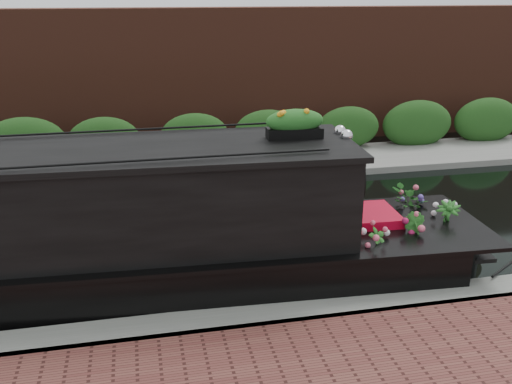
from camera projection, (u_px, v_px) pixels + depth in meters
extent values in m
plane|color=black|center=(222.00, 235.00, 11.04)|extent=(80.00, 80.00, 0.00)
cube|color=gray|center=(258.00, 329.00, 8.01)|extent=(40.00, 0.60, 0.50)
cube|color=gray|center=(197.00, 171.00, 14.91)|extent=(40.00, 2.40, 0.34)
cube|color=#1E4717|center=(194.00, 162.00, 15.74)|extent=(40.00, 1.10, 2.80)
cube|color=#4F271A|center=(186.00, 143.00, 17.67)|extent=(40.00, 1.00, 8.00)
cube|color=black|center=(12.00, 208.00, 8.21)|extent=(9.99, 2.36, 1.45)
cube|color=black|center=(4.00, 156.00, 7.95)|extent=(10.16, 2.53, 0.09)
cube|color=red|center=(340.00, 184.00, 9.19)|extent=(0.16, 1.89, 1.45)
cube|color=black|center=(267.00, 207.00, 8.00)|extent=(0.97, 0.08, 0.59)
cube|color=red|center=(369.00, 226.00, 9.57)|extent=(0.91, 1.01, 0.54)
sphere|color=white|center=(347.00, 136.00, 8.77)|extent=(0.19, 0.19, 0.19)
sphere|color=white|center=(340.00, 131.00, 9.05)|extent=(0.19, 0.19, 0.19)
cube|color=black|center=(294.00, 133.00, 8.74)|extent=(0.87, 0.33, 0.16)
ellipsoid|color=#FBA51B|center=(295.00, 119.00, 8.67)|extent=(0.94, 0.32, 0.26)
imported|color=#266522|center=(377.00, 246.00, 8.74)|extent=(0.37, 0.32, 0.59)
imported|color=#266522|center=(414.00, 235.00, 9.02)|extent=(0.45, 0.48, 0.70)
imported|color=#266522|center=(410.00, 206.00, 10.20)|extent=(0.86, 0.84, 0.73)
imported|color=#266522|center=(446.00, 222.00, 9.50)|extent=(0.56, 0.56, 0.71)
imported|color=#266522|center=(344.00, 205.00, 10.23)|extent=(0.33, 0.42, 0.72)
cylinder|color=brown|center=(468.00, 246.00, 10.13)|extent=(0.39, 0.40, 0.39)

